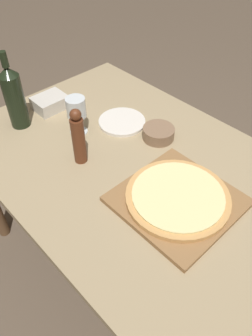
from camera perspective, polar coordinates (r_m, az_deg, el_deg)
name	(u,v)px	position (r m, az deg, el deg)	size (l,w,h in m)	color
ground_plane	(138,266)	(1.82, 2.04, -16.73)	(12.00, 12.00, 0.00)	brown
dining_table	(142,184)	(1.30, 2.75, -2.78)	(0.94, 1.49, 0.73)	#9E8966
cutting_board	(177,201)	(1.13, 8.89, -5.63)	(0.37, 0.37, 0.02)	olive
pizza	(178,197)	(1.11, 9.00, -4.95)	(0.35, 0.35, 0.02)	tan
wine_bottle	(14,97)	(1.45, -18.91, 11.67)	(0.08, 0.08, 0.33)	black
pepper_mill	(78,138)	(1.21, -8.29, 5.26)	(0.05, 0.05, 0.23)	#5B2D19
wine_glass	(76,109)	(1.35, -8.68, 10.16)	(0.08, 0.08, 0.16)	silver
small_bowl	(158,133)	(1.37, 5.67, 6.06)	(0.13, 0.13, 0.05)	#84664C
dinner_plate	(122,122)	(1.45, -0.71, 8.06)	(0.21, 0.21, 0.01)	silver
food_container	(50,103)	(1.57, -13.08, 11.03)	(0.15, 0.12, 0.06)	beige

